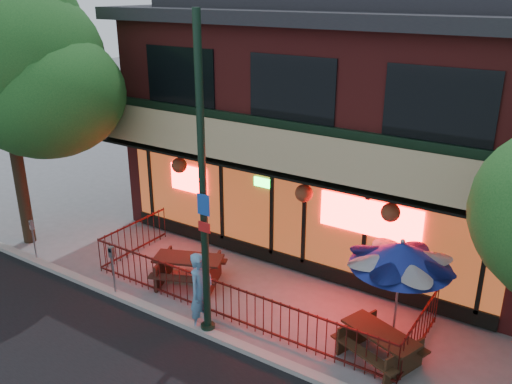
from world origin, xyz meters
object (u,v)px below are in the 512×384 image
picnic_table_right (380,342)px  patio_umbrella (401,255)px  pedestrian (201,291)px  street_light (203,204)px  street_tree_left (3,52)px  picnic_table_left (189,266)px  parking_meter_near (113,263)px  parking_meter_far (33,234)px

picnic_table_right → patio_umbrella: patio_umbrella is taller
picnic_table_right → pedestrian: 4.02m
street_light → picnic_table_right: street_light is taller
street_tree_left → patio_umbrella: 11.69m
street_tree_left → street_light: bearing=-6.0°
street_tree_left → pedestrian: 8.66m
picnic_table_left → parking_meter_near: parking_meter_near is taller
street_light → parking_meter_near: street_light is taller
street_light → picnic_table_right: 4.65m
picnic_table_right → parking_meter_near: 6.64m
street_tree_left → picnic_table_right: bearing=2.1°
picnic_table_right → street_tree_left: bearing=-177.9°
patio_umbrella → parking_meter_far: bearing=-168.2°
patio_umbrella → parking_meter_far: size_ratio=1.97×
street_light → picnic_table_left: 3.49m
picnic_table_right → parking_meter_far: size_ratio=1.56×
street_tree_left → parking_meter_near: 6.63m
street_tree_left → picnic_table_left: size_ratio=3.73×
picnic_table_left → pedestrian: bearing=-41.7°
picnic_table_left → parking_meter_far: size_ratio=1.73×
picnic_table_left → parking_meter_near: bearing=-127.0°
street_light → parking_meter_near: (-2.90, -0.08, -2.21)m
street_light → patio_umbrella: (3.60, 2.04, -1.05)m
pedestrian → parking_meter_far: bearing=89.3°
street_light → parking_meter_far: (-6.20, 0.00, -2.30)m
street_light → pedestrian: size_ratio=3.73×
street_light → parking_meter_near: size_ratio=5.05×
pedestrian → patio_umbrella: bearing=-64.5°
pedestrian → parking_meter_near: (-2.67, -0.16, 0.00)m
street_light → patio_umbrella: bearing=29.6°
picnic_table_left → pedestrian: (1.52, -1.35, 0.44)m
picnic_table_left → parking_meter_far: parking_meter_far is taller
picnic_table_right → parking_meter_near: (-6.50, -1.27, 0.48)m
parking_meter_far → patio_umbrella: bearing=11.8°
street_light → street_tree_left: street_tree_left is taller
picnic_table_right → picnic_table_left: bearing=177.3°
picnic_table_right → parking_meter_far: bearing=-173.1°
parking_meter_near → patio_umbrella: bearing=18.1°
parking_meter_near → parking_meter_far: (-3.30, 0.08, -0.09)m
picnic_table_left → parking_meter_near: (-1.14, -1.52, 0.44)m
picnic_table_left → patio_umbrella: (5.36, 0.60, 1.61)m
patio_umbrella → parking_meter_near: size_ratio=1.78×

